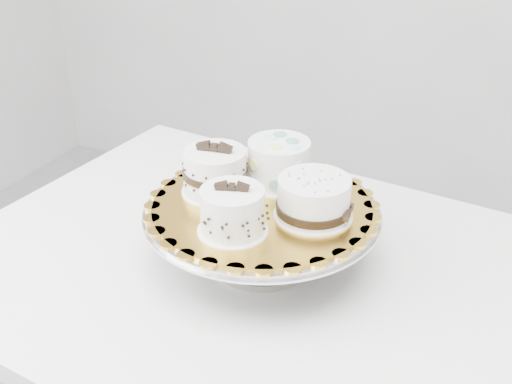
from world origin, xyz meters
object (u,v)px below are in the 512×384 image
at_px(cake_stand, 262,225).
at_px(cake_banded, 215,173).
at_px(cake_dots, 279,162).
at_px(cake_board, 262,206).
at_px(table, 288,312).
at_px(cake_ribbon, 315,199).
at_px(cake_swirl, 232,212).

height_order(cake_stand, cake_banded, cake_banded).
bearing_deg(cake_banded, cake_dots, 32.78).
distance_m(cake_board, cake_dots, 0.09).
xyz_separation_m(cake_board, cake_banded, (-0.09, 0.01, 0.04)).
distance_m(table, cake_banded, 0.27).
relative_size(cake_stand, cake_ribbon, 2.95).
relative_size(cake_swirl, cake_ribbon, 0.93).
distance_m(cake_swirl, cake_dots, 0.17).
bearing_deg(cake_board, cake_banded, 175.83).
distance_m(table, cake_board, 0.20).
distance_m(cake_board, cake_ribbon, 0.10).
xyz_separation_m(cake_board, cake_ribbon, (0.09, 0.00, 0.03)).
relative_size(cake_swirl, cake_banded, 1.03).
xyz_separation_m(cake_stand, cake_ribbon, (0.09, 0.00, 0.07)).
relative_size(cake_board, cake_dots, 2.80).
relative_size(cake_board, cake_swirl, 2.93).
bearing_deg(cake_dots, cake_stand, -73.05).
height_order(cake_swirl, cake_banded, cake_banded).
xyz_separation_m(cake_stand, cake_board, (0.00, 0.00, 0.04)).
distance_m(cake_banded, cake_ribbon, 0.18).
distance_m(cake_stand, cake_dots, 0.11).
relative_size(table, cake_board, 3.44).
height_order(table, cake_board, cake_board).
height_order(cake_banded, cake_dots, cake_banded).
distance_m(table, cake_swirl, 0.25).
height_order(cake_board, cake_banded, cake_banded).
bearing_deg(cake_banded, cake_stand, -13.52).
distance_m(cake_swirl, cake_ribbon, 0.14).
relative_size(table, cake_banded, 10.36).
bearing_deg(cake_dots, cake_swirl, -77.43).
bearing_deg(cake_banded, cake_ribbon, -10.57).
relative_size(cake_stand, cake_dots, 3.05).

